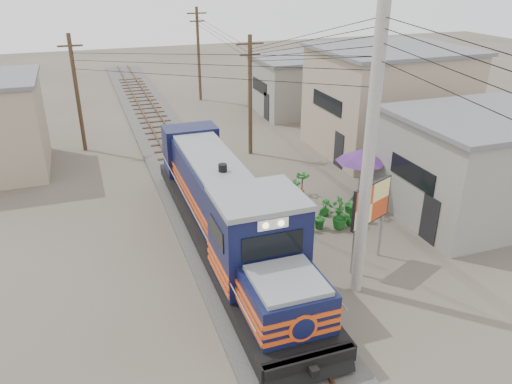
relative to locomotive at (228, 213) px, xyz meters
name	(u,v)px	position (x,y,z in m)	size (l,w,h in m)	color
ground	(259,300)	(0.00, -3.57, -1.68)	(120.00, 120.00, 0.00)	#473F35
ballast	(193,187)	(0.00, 6.43, -1.60)	(3.60, 70.00, 0.16)	#595651
track	(193,184)	(0.00, 6.43, -1.42)	(1.15, 70.00, 0.12)	#51331E
locomotive	(228,213)	(0.00, 0.00, 0.00)	(2.84, 15.44, 3.83)	black
utility_pole_main	(369,157)	(3.50, -4.07, 3.32)	(0.40, 0.40, 10.00)	#9E9B93
wooden_pole_mid	(250,94)	(4.50, 10.43, 2.00)	(1.60, 0.24, 7.00)	#4C3826
wooden_pole_far	(199,53)	(4.80, 24.43, 2.25)	(1.60, 0.24, 7.50)	#4C3826
wooden_pole_left	(77,91)	(-5.00, 14.43, 2.00)	(1.60, 0.24, 7.00)	#4C3826
power_lines	(189,41)	(-0.14, 4.92, 5.88)	(9.65, 19.00, 3.30)	black
shophouse_front	(478,166)	(11.50, -0.57, 0.68)	(7.35, 6.30, 4.70)	gray
shophouse_mid	(387,100)	(12.50, 8.43, 1.43)	(8.40, 7.35, 6.20)	gray
shophouse_back	(296,84)	(11.00, 18.43, 0.43)	(6.30, 6.30, 4.20)	gray
billboard	(371,205)	(4.66, -2.77, 0.83)	(2.06, 1.03, 3.41)	#99999E
market_umbrella	(361,156)	(7.25, 2.32, 0.66)	(2.95, 2.95, 2.66)	black
vendor	(365,183)	(7.76, 2.61, -0.94)	(0.54, 0.35, 1.48)	black
plant_nursery	(336,214)	(5.11, 0.55, -1.18)	(3.21, 2.19, 1.11)	#1B5F1D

